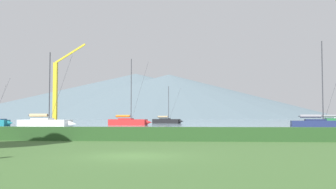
{
  "coord_description": "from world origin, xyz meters",
  "views": [
    {
      "loc": [
        2.94,
        -18.17,
        1.82
      ],
      "look_at": [
        -1.61,
        42.47,
        4.98
      ],
      "focal_mm": 43.42,
      "sensor_mm": 36.0,
      "label": 1
    }
  ],
  "objects": [
    {
      "name": "sailboat_slip_7",
      "position": [
        28.39,
        59.33,
        0.68
      ],
      "size": [
        8.29,
        2.59,
        9.75
      ],
      "rotation": [
        0.0,
        0.0,
        -0.02
      ],
      "color": "#236B38",
      "rests_on": "harbor_water"
    },
    {
      "name": "distant_hill_west_ridge",
      "position": [
        -55.17,
        355.38,
        20.41
      ],
      "size": [
        325.2,
        325.2,
        40.81
      ],
      "primitive_type": "cone",
      "color": "slate",
      "rests_on": "ground_plane"
    },
    {
      "name": "hedge_line",
      "position": [
        0.0,
        11.0,
        0.5
      ],
      "size": [
        80.0,
        1.2,
        0.99
      ],
      "primitive_type": "cube",
      "color": "#284C23",
      "rests_on": "ground_plane"
    },
    {
      "name": "harbor_water",
      "position": [
        0.0,
        137.0,
        0.0
      ],
      "size": [
        320.0,
        246.0,
        0.0
      ],
      "primitive_type": "cube",
      "color": "gray",
      "rests_on": "ground_plane"
    },
    {
      "name": "dock_crane",
      "position": [
        -26.77,
        64.72,
        5.77
      ],
      "size": [
        7.4,
        2.0,
        16.94
      ],
      "color": "#333338",
      "rests_on": "ground_plane"
    },
    {
      "name": "distant_hill_central_peak",
      "position": [
        -21.31,
        314.96,
        17.86
      ],
      "size": [
        266.08,
        266.08,
        35.72
      ],
      "primitive_type": "cone",
      "color": "slate",
      "rests_on": "ground_plane"
    },
    {
      "name": "sailboat_slip_1",
      "position": [
        19.21,
        38.04,
        0.7
      ],
      "size": [
        8.38,
        3.25,
        11.95
      ],
      "rotation": [
        0.0,
        0.0,
        -0.12
      ],
      "color": "navy",
      "rests_on": "harbor_water"
    },
    {
      "name": "ground_plane",
      "position": [
        0.0,
        0.0,
        0.0
      ],
      "size": [
        1000.0,
        1000.0,
        0.0
      ],
      "primitive_type": "plane",
      "color": "#3D602D"
    },
    {
      "name": "sailboat_slip_4",
      "position": [
        -10.13,
        57.14,
        0.7
      ],
      "size": [
        8.27,
        3.21,
        12.48
      ],
      "rotation": [
        0.0,
        0.0,
        -0.12
      ],
      "color": "red",
      "rests_on": "harbor_water"
    },
    {
      "name": "sailboat_slip_11",
      "position": [
        -19.32,
        39.7,
        0.73
      ],
      "size": [
        9.0,
        3.9,
        11.11
      ],
      "rotation": [
        0.0,
        0.0,
        -0.18
      ],
      "color": "white",
      "rests_on": "harbor_water"
    },
    {
      "name": "sailboat_slip_5",
      "position": [
        -4.43,
        76.22,
        0.6
      ],
      "size": [
        7.45,
        3.49,
        8.67
      ],
      "rotation": [
        0.0,
        0.0,
        -0.22
      ],
      "color": "black",
      "rests_on": "harbor_water"
    }
  ]
}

